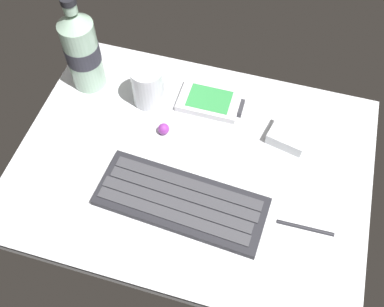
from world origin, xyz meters
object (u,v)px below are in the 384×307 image
object	(u,v)px
keyboard	(181,201)
charger_block	(289,136)
handheld_device	(210,101)
juice_cup	(148,87)
trackball_mouse	(164,129)
stylus_pen	(306,227)
water_bottle	(82,49)

from	to	relation	value
keyboard	charger_block	bearing A→B (deg)	49.94
handheld_device	juice_cup	size ratio (longest dim) A/B	1.51
trackball_mouse	handheld_device	bearing A→B (deg)	54.19
keyboard	juice_cup	xyz separation A→B (cm)	(-12.73, 20.35, 3.10)
keyboard	charger_block	world-z (taller)	charger_block
juice_cup	stylus_pen	distance (cm)	39.05
water_bottle	stylus_pen	xyz separation A→B (cm)	(47.18, -20.14, -8.66)
juice_cup	trackball_mouse	xyz separation A→B (cm)	(5.20, -6.87, -2.81)
keyboard	handheld_device	xyz separation A→B (cm)	(-0.88, 22.69, -0.08)
water_bottle	stylus_pen	distance (cm)	52.03
stylus_pen	juice_cup	bearing A→B (deg)	149.51
water_bottle	stylus_pen	size ratio (longest dim) A/B	2.19
juice_cup	trackball_mouse	size ratio (longest dim) A/B	3.86
stylus_pen	trackball_mouse	bearing A→B (deg)	155.86
water_bottle	charger_block	bearing A→B (deg)	-4.39
charger_block	stylus_pen	world-z (taller)	charger_block
juice_cup	water_bottle	bearing A→B (deg)	175.13
keyboard	juice_cup	size ratio (longest dim) A/B	3.49
keyboard	juice_cup	bearing A→B (deg)	122.03
handheld_device	trackball_mouse	distance (cm)	11.36
keyboard	stylus_pen	xyz separation A→B (cm)	(21.19, 1.33, -0.46)
handheld_device	juice_cup	world-z (taller)	juice_cup
handheld_device	charger_block	distance (cm)	16.86
charger_block	stylus_pen	xyz separation A→B (cm)	(5.81, -16.97, -0.85)
water_bottle	trackball_mouse	xyz separation A→B (cm)	(18.46, -8.00, -7.91)
charger_block	keyboard	bearing A→B (deg)	-130.06
juice_cup	handheld_device	bearing A→B (deg)	11.18
keyboard	charger_block	distance (cm)	23.91
keyboard	water_bottle	world-z (taller)	water_bottle
keyboard	trackball_mouse	distance (cm)	15.44
trackball_mouse	stylus_pen	world-z (taller)	trackball_mouse
water_bottle	charger_block	distance (cm)	42.22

